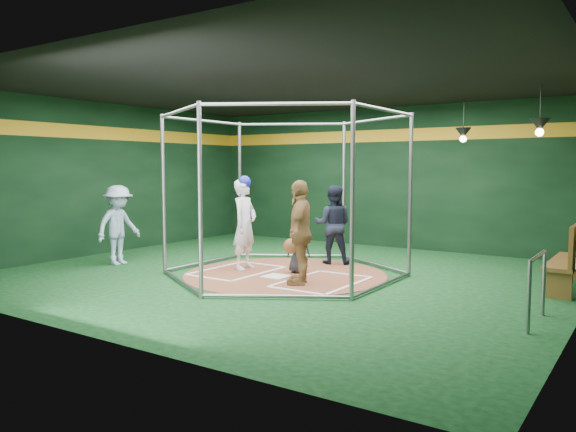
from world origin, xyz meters
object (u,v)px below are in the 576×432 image
Objects in this scene: dugout_bench at (572,255)px; batter_figure at (245,223)px; umpire at (333,225)px; visitor_leopard at (300,232)px.

batter_figure is at bearing -164.45° from dugout_bench.
batter_figure is 1.90m from umpire.
umpire is 4.48m from dugout_bench.
umpire is (-0.53, 2.11, -0.08)m from visitor_leopard.
batter_figure reaches higher than umpire.
dugout_bench is (3.94, 2.15, -0.33)m from visitor_leopard.
batter_figure is 5.83m from dugout_bench.
batter_figure reaches higher than visitor_leopard.
dugout_bench is (5.61, 1.56, -0.35)m from batter_figure.
umpire reaches higher than dugout_bench.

